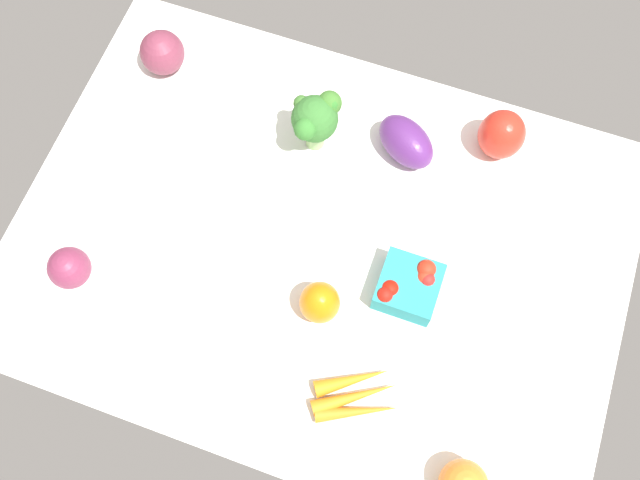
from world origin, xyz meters
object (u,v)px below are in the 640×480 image
(bell_pepper_orange, at_px, (320,303))
(broccoli_head, at_px, (315,119))
(red_onion_near_basket, at_px, (162,53))
(eggplant, at_px, (406,142))
(bell_pepper_red, at_px, (502,134))
(red_onion_center, at_px, (69,268))
(berry_basket, at_px, (409,286))
(carrot_bunch, at_px, (355,395))

(bell_pepper_orange, distance_m, broccoli_head, 0.32)
(red_onion_near_basket, bearing_deg, eggplant, 176.96)
(bell_pepper_red, bearing_deg, broccoli_head, 17.61)
(red_onion_center, bearing_deg, broccoli_head, -128.51)
(eggplant, height_order, broccoli_head, broccoli_head)
(berry_basket, bearing_deg, bell_pepper_orange, 31.99)
(carrot_bunch, xyz_separation_m, red_onion_center, (0.51, -0.04, 0.02))
(eggplant, relative_size, red_onion_center, 1.64)
(red_onion_near_basket, bearing_deg, bell_pepper_orange, 140.80)
(red_onion_near_basket, xyz_separation_m, berry_basket, (-0.56, 0.27, -0.01))
(bell_pepper_red, distance_m, red_onion_center, 0.77)
(bell_pepper_orange, height_order, berry_basket, bell_pepper_orange)
(berry_basket, bearing_deg, bell_pepper_red, -102.92)
(carrot_bunch, relative_size, berry_basket, 1.52)
(bell_pepper_orange, bearing_deg, red_onion_center, 11.10)
(carrot_bunch, relative_size, eggplant, 1.28)
(broccoli_head, relative_size, berry_basket, 1.27)
(bell_pepper_orange, bearing_deg, bell_pepper_red, -116.91)
(bell_pepper_orange, bearing_deg, broccoli_head, -69.16)
(bell_pepper_red, xyz_separation_m, berry_basket, (0.07, 0.31, -0.02))
(bell_pepper_orange, distance_m, bell_pepper_red, 0.44)
(red_onion_center, distance_m, red_onion_near_basket, 0.44)
(red_onion_center, distance_m, broccoli_head, 0.48)
(red_onion_near_basket, bearing_deg, broccoli_head, 169.27)
(broccoli_head, height_order, berry_basket, broccoli_head)
(bell_pepper_orange, height_order, broccoli_head, broccoli_head)
(eggplant, distance_m, broccoli_head, 0.17)
(eggplant, bearing_deg, bell_pepper_red, 53.66)
(bell_pepper_red, height_order, eggplant, bell_pepper_red)
(carrot_bunch, bearing_deg, eggplant, -82.92)
(red_onion_center, height_order, red_onion_near_basket, red_onion_near_basket)
(red_onion_center, bearing_deg, bell_pepper_red, -142.16)
(red_onion_center, xyz_separation_m, red_onion_near_basket, (0.03, -0.43, 0.01))
(bell_pepper_orange, relative_size, broccoli_head, 0.68)
(carrot_bunch, height_order, berry_basket, berry_basket)
(bell_pepper_orange, xyz_separation_m, bell_pepper_red, (-0.20, -0.39, 0.01))
(carrot_bunch, distance_m, broccoli_head, 0.47)
(bell_pepper_orange, xyz_separation_m, red_onion_center, (0.41, 0.08, -0.01))
(bell_pepper_red, height_order, red_onion_near_basket, bell_pepper_red)
(bell_pepper_red, bearing_deg, berry_basket, 77.08)
(bell_pepper_red, bearing_deg, eggplant, 22.21)
(red_onion_center, bearing_deg, carrot_bunch, 175.99)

